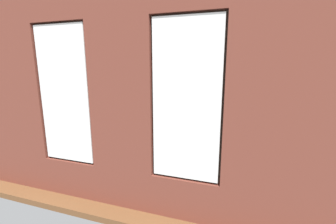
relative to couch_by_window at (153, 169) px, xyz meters
name	(u,v)px	position (x,y,z in m)	size (l,w,h in m)	color
ground_plane	(176,146)	(0.20, -2.15, -0.38)	(6.39, 6.36, 0.10)	brown
brick_wall_with_windows	(121,105)	(0.20, 0.65, 1.24)	(5.79, 0.30, 3.18)	brown
white_wall_right	(80,84)	(3.05, -1.95, 1.26)	(0.10, 5.36, 3.18)	silver
couch_by_window	(153,169)	(0.00, 0.00, 0.00)	(1.98, 0.87, 0.80)	black
couch_left	(264,140)	(-2.00, -2.25, 0.00)	(0.88, 2.05, 0.80)	black
coffee_table	(167,128)	(0.52, -2.37, 0.05)	(1.43, 0.84, 0.43)	tan
cup_ceramic	(163,123)	(0.70, -2.48, 0.15)	(0.09, 0.09, 0.11)	#33567F
candle_jar	(152,124)	(0.95, -2.25, 0.16)	(0.08, 0.08, 0.12)	#B7333D
remote_black	(182,126)	(0.13, -2.52, 0.11)	(0.05, 0.17, 0.02)	black
remote_silver	(170,128)	(0.41, -2.25, 0.11)	(0.05, 0.17, 0.02)	#B2B2B7
remote_gray	(167,126)	(0.52, -2.37, 0.11)	(0.05, 0.17, 0.02)	#59595B
media_console	(106,124)	(2.75, -2.69, -0.08)	(1.10, 0.42, 0.49)	black
tv_flatscreen	(105,104)	(2.75, -2.69, 0.58)	(1.19, 0.20, 0.83)	black
papasan_chair	(174,113)	(0.83, -4.07, 0.13)	(1.20, 1.20, 0.73)	olive
potted_plant_foreground_right	(136,108)	(2.45, -4.28, 0.17)	(0.44, 0.44, 0.81)	#47423D
potted_plant_corner_near_left	(264,114)	(-2.15, -4.33, 0.24)	(0.53, 0.53, 0.81)	gray
potted_plant_mid_room_small	(219,129)	(-0.85, -2.99, -0.01)	(0.23, 0.23, 0.51)	#9E5638
potted_plant_near_tv	(101,120)	(2.21, -1.70, 0.30)	(0.85, 0.78, 1.25)	#47423D
potted_plant_corner_far_left	(291,178)	(-2.15, 0.10, 0.22)	(0.95, 0.97, 1.26)	beige
potted_plant_by_left_couch	(246,125)	(-1.60, -3.72, -0.03)	(0.25, 0.25, 0.47)	brown
potted_plant_beside_window_right	(73,153)	(1.63, 0.09, 0.11)	(0.95, 0.82, 1.20)	#47423D
potted_plant_between_couches	(238,170)	(-1.44, -0.05, 0.18)	(0.72, 0.71, 1.04)	brown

